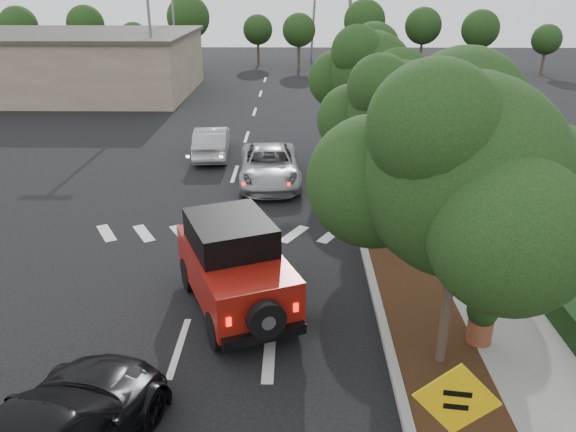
{
  "coord_description": "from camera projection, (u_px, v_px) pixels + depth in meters",
  "views": [
    {
      "loc": [
        2.55,
        -10.23,
        7.47
      ],
      "look_at": [
        2.36,
        3.0,
        1.9
      ],
      "focal_mm": 35.0,
      "sensor_mm": 36.0,
      "label": 1
    }
  ],
  "objects": [
    {
      "name": "speed_hump_sign",
      "position": [
        454.0,
        417.0,
        7.89
      ],
      "size": [
        1.21,
        0.2,
        2.59
      ],
      "rotation": [
        0.0,
        0.0,
        -0.14
      ],
      "color": "slate",
      "rests_on": "ground"
    },
    {
      "name": "light_pole_b",
      "position": [
        178.0,
        76.0,
        47.47
      ],
      "size": [
        2.0,
        0.22,
        9.0
      ],
      "primitive_type": null,
      "color": "slate",
      "rests_on": "ground"
    },
    {
      "name": "hedge",
      "position": [
        449.0,
        166.0,
        23.14
      ],
      "size": [
        0.8,
        70.0,
        0.8
      ],
      "primitive_type": "cube",
      "color": "black",
      "rests_on": "ground"
    },
    {
      "name": "ground",
      "position": [
        179.0,
        347.0,
        12.36
      ],
      "size": [
        120.0,
        120.0,
        0.0
      ],
      "primitive_type": "plane",
      "color": "black",
      "rests_on": "ground"
    },
    {
      "name": "transmission_tower",
      "position": [
        331.0,
        60.0,
        56.51
      ],
      "size": [
        7.0,
        4.0,
        28.0
      ],
      "primitive_type": null,
      "color": "slate",
      "rests_on": "ground"
    },
    {
      "name": "commercial_building",
      "position": [
        33.0,
        64.0,
        39.44
      ],
      "size": [
        22.0,
        12.0,
        4.0
      ],
      "primitive_type": "cube",
      "color": "#836F5A",
      "rests_on": "ground"
    },
    {
      "name": "red_jeep",
      "position": [
        232.0,
        263.0,
        13.56
      ],
      "size": [
        3.36,
        4.63,
        2.27
      ],
      "rotation": [
        0.0,
        0.0,
        0.39
      ],
      "color": "black",
      "rests_on": "ground"
    },
    {
      "name": "street_tree_near",
      "position": [
        439.0,
        364.0,
        11.82
      ],
      "size": [
        3.8,
        3.8,
        5.92
      ],
      "primitive_type": null,
      "color": "black",
      "rests_on": "ground"
    },
    {
      "name": "sidewalk",
      "position": [
        415.0,
        173.0,
        23.29
      ],
      "size": [
        2.0,
        70.0,
        0.12
      ],
      "primitive_type": "cube",
      "color": "gray",
      "rests_on": "ground"
    },
    {
      "name": "light_pole_a",
      "position": [
        157.0,
        105.0,
        36.4
      ],
      "size": [
        2.0,
        0.22,
        9.0
      ],
      "primitive_type": null,
      "color": "slate",
      "rests_on": "ground"
    },
    {
      "name": "street_tree_mid",
      "position": [
        389.0,
        228.0,
        18.27
      ],
      "size": [
        3.2,
        3.2,
        5.32
      ],
      "primitive_type": null,
      "color": "black",
      "rests_on": "ground"
    },
    {
      "name": "street_tree_far",
      "position": [
        366.0,
        167.0,
        24.26
      ],
      "size": [
        3.4,
        3.4,
        5.62
      ],
      "primitive_type": null,
      "color": "black",
      "rests_on": "ground"
    },
    {
      "name": "curb",
      "position": [
        345.0,
        173.0,
        23.32
      ],
      "size": [
        0.2,
        70.0,
        0.15
      ],
      "primitive_type": "cube",
      "color": "#9E9B93",
      "rests_on": "ground"
    },
    {
      "name": "terracotta_planter",
      "position": [
        482.0,
        315.0,
        12.12
      ],
      "size": [
        0.68,
        0.68,
        1.18
      ],
      "rotation": [
        0.0,
        0.0,
        0.13
      ],
      "color": "brown",
      "rests_on": "ground"
    },
    {
      "name": "planting_strip",
      "position": [
        369.0,
        173.0,
        23.31
      ],
      "size": [
        1.8,
        70.0,
        0.12
      ],
      "primitive_type": "cube",
      "color": "black",
      "rests_on": "ground"
    },
    {
      "name": "silver_sedan_oncoming",
      "position": [
        212.0,
        142.0,
        25.48
      ],
      "size": [
        1.76,
        4.27,
        1.38
      ],
      "primitive_type": "imported",
      "rotation": [
        0.0,
        0.0,
        3.22
      ],
      "color": "#9A9CA1",
      "rests_on": "ground"
    },
    {
      "name": "parked_suv",
      "position": [
        143.0,
        94.0,
        35.91
      ],
      "size": [
        4.53,
        3.0,
        1.43
      ],
      "primitive_type": "imported",
      "rotation": [
        0.0,
        0.0,
        1.91
      ],
      "color": "#A6A9AE",
      "rests_on": "ground"
    },
    {
      "name": "silver_suv_ahead",
      "position": [
        270.0,
        166.0,
        22.17
      ],
      "size": [
        2.66,
        5.19,
        1.4
      ],
      "primitive_type": "imported",
      "rotation": [
        0.0,
        0.0,
        0.07
      ],
      "color": "#95969C",
      "rests_on": "ground"
    }
  ]
}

